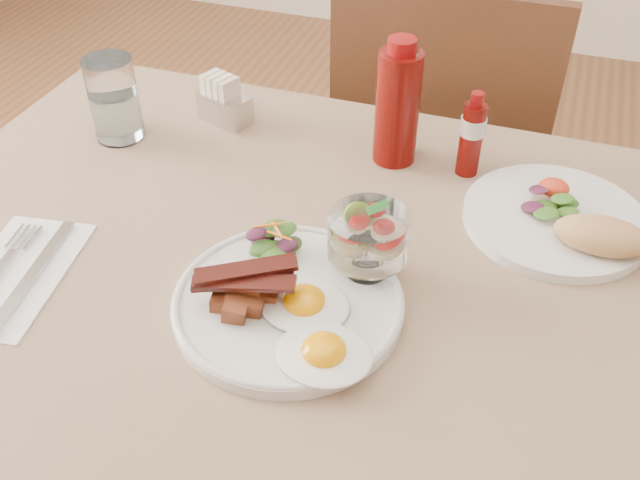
% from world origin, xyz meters
% --- Properties ---
extents(table, '(1.33, 0.88, 0.75)m').
position_xyz_m(table, '(0.00, 0.00, 0.66)').
color(table, '#502F19').
rests_on(table, ground).
extents(chair_far, '(0.42, 0.42, 0.93)m').
position_xyz_m(chair_far, '(0.00, 0.66, 0.52)').
color(chair_far, '#502F19').
rests_on(chair_far, ground).
extents(main_plate, '(0.28, 0.28, 0.02)m').
position_xyz_m(main_plate, '(-0.06, -0.08, 0.76)').
color(main_plate, white).
rests_on(main_plate, table).
extents(fried_eggs, '(0.18, 0.19, 0.03)m').
position_xyz_m(fried_eggs, '(-0.01, -0.12, 0.78)').
color(fried_eggs, white).
rests_on(fried_eggs, main_plate).
extents(bacon_potato_pile, '(0.13, 0.09, 0.05)m').
position_xyz_m(bacon_potato_pile, '(-0.10, -0.10, 0.79)').
color(bacon_potato_pile, maroon).
rests_on(bacon_potato_pile, main_plate).
extents(side_salad, '(0.07, 0.07, 0.04)m').
position_xyz_m(side_salad, '(-0.11, -0.00, 0.78)').
color(side_salad, '#254D14').
rests_on(side_salad, main_plate).
extents(fruit_cup, '(0.10, 0.10, 0.10)m').
position_xyz_m(fruit_cup, '(0.02, 0.00, 0.82)').
color(fruit_cup, white).
rests_on(fruit_cup, main_plate).
extents(second_plate, '(0.25, 0.25, 0.06)m').
position_xyz_m(second_plate, '(0.25, 0.19, 0.77)').
color(second_plate, white).
rests_on(second_plate, table).
extents(ketchup_bottle, '(0.07, 0.07, 0.20)m').
position_xyz_m(ketchup_bottle, '(-0.02, 0.29, 0.84)').
color(ketchup_bottle, '#560704').
rests_on(ketchup_bottle, table).
extents(hot_sauce_bottle, '(0.04, 0.04, 0.13)m').
position_xyz_m(hot_sauce_bottle, '(0.09, 0.29, 0.82)').
color(hot_sauce_bottle, '#560704').
rests_on(hot_sauce_bottle, table).
extents(sugar_caddy, '(0.10, 0.08, 0.08)m').
position_xyz_m(sugar_caddy, '(-0.32, 0.31, 0.79)').
color(sugar_caddy, silver).
rests_on(sugar_caddy, table).
extents(water_glass, '(0.08, 0.08, 0.13)m').
position_xyz_m(water_glass, '(-0.46, 0.21, 0.81)').
color(water_glass, white).
rests_on(water_glass, table).
extents(napkin_cutlery, '(0.16, 0.24, 0.01)m').
position_xyz_m(napkin_cutlery, '(-0.41, -0.14, 0.75)').
color(napkin_cutlery, white).
rests_on(napkin_cutlery, table).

